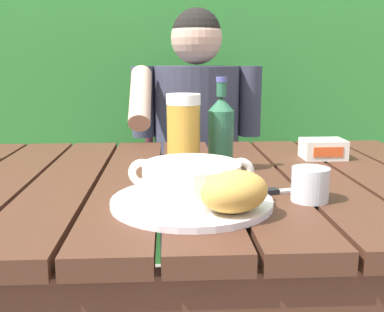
{
  "coord_description": "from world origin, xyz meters",
  "views": [
    {
      "loc": [
        -0.06,
        -1.01,
        1.01
      ],
      "look_at": [
        -0.01,
        -0.11,
        0.82
      ],
      "focal_mm": 42.9,
      "sensor_mm": 36.0,
      "label": 1
    }
  ],
  "objects_px": {
    "chair_near_diner": "(194,190)",
    "butter_tub": "(323,149)",
    "person_eating": "(196,143)",
    "soup_bowl": "(192,180)",
    "bread_roll": "(235,191)",
    "table_knife": "(276,191)",
    "water_glass_small": "(310,184)",
    "serving_plate": "(192,201)",
    "beer_glass": "(184,136)",
    "beer_bottle": "(221,133)"
  },
  "relations": [
    {
      "from": "chair_near_diner",
      "to": "butter_tub",
      "type": "bearing_deg",
      "value": -66.61
    },
    {
      "from": "person_eating",
      "to": "soup_bowl",
      "type": "relative_size",
      "value": 5.26
    },
    {
      "from": "chair_near_diner",
      "to": "bread_roll",
      "type": "height_order",
      "value": "chair_near_diner"
    },
    {
      "from": "person_eating",
      "to": "table_knife",
      "type": "relative_size",
      "value": 7.08
    },
    {
      "from": "bread_roll",
      "to": "table_knife",
      "type": "relative_size",
      "value": 0.88
    },
    {
      "from": "water_glass_small",
      "to": "table_knife",
      "type": "height_order",
      "value": "water_glass_small"
    },
    {
      "from": "table_knife",
      "to": "butter_tub",
      "type": "bearing_deg",
      "value": 57.63
    },
    {
      "from": "bread_roll",
      "to": "water_glass_small",
      "type": "bearing_deg",
      "value": 30.07
    },
    {
      "from": "serving_plate",
      "to": "beer_glass",
      "type": "distance_m",
      "value": 0.23
    },
    {
      "from": "person_eating",
      "to": "table_knife",
      "type": "distance_m",
      "value": 0.83
    },
    {
      "from": "soup_bowl",
      "to": "beer_glass",
      "type": "distance_m",
      "value": 0.22
    },
    {
      "from": "person_eating",
      "to": "bread_roll",
      "type": "relative_size",
      "value": 8.05
    },
    {
      "from": "beer_glass",
      "to": "butter_tub",
      "type": "height_order",
      "value": "beer_glass"
    },
    {
      "from": "water_glass_small",
      "to": "butter_tub",
      "type": "xyz_separation_m",
      "value": [
        0.15,
        0.37,
        -0.01
      ]
    },
    {
      "from": "chair_near_diner",
      "to": "beer_glass",
      "type": "relative_size",
      "value": 5.02
    },
    {
      "from": "person_eating",
      "to": "soup_bowl",
      "type": "xyz_separation_m",
      "value": [
        -0.07,
        -0.89,
        0.09
      ]
    },
    {
      "from": "soup_bowl",
      "to": "butter_tub",
      "type": "bearing_deg",
      "value": 45.68
    },
    {
      "from": "soup_bowl",
      "to": "table_knife",
      "type": "xyz_separation_m",
      "value": [
        0.17,
        0.06,
        -0.04
      ]
    },
    {
      "from": "butter_tub",
      "to": "water_glass_small",
      "type": "bearing_deg",
      "value": -112.16
    },
    {
      "from": "person_eating",
      "to": "beer_bottle",
      "type": "bearing_deg",
      "value": -88.49
    },
    {
      "from": "beer_bottle",
      "to": "butter_tub",
      "type": "distance_m",
      "value": 0.33
    },
    {
      "from": "soup_bowl",
      "to": "beer_glass",
      "type": "xyz_separation_m",
      "value": [
        -0.01,
        0.21,
        0.05
      ]
    },
    {
      "from": "beer_bottle",
      "to": "butter_tub",
      "type": "height_order",
      "value": "beer_bottle"
    },
    {
      "from": "bread_roll",
      "to": "beer_bottle",
      "type": "distance_m",
      "value": 0.34
    },
    {
      "from": "beer_glass",
      "to": "table_knife",
      "type": "bearing_deg",
      "value": -39.78
    },
    {
      "from": "soup_bowl",
      "to": "beer_bottle",
      "type": "relative_size",
      "value": 1.03
    },
    {
      "from": "chair_near_diner",
      "to": "serving_plate",
      "type": "relative_size",
      "value": 3.16
    },
    {
      "from": "person_eating",
      "to": "butter_tub",
      "type": "relative_size",
      "value": 10.75
    },
    {
      "from": "soup_bowl",
      "to": "table_knife",
      "type": "relative_size",
      "value": 1.35
    },
    {
      "from": "serving_plate",
      "to": "table_knife",
      "type": "relative_size",
      "value": 1.75
    },
    {
      "from": "beer_glass",
      "to": "beer_bottle",
      "type": "xyz_separation_m",
      "value": [
        0.09,
        0.04,
        -0.0
      ]
    },
    {
      "from": "person_eating",
      "to": "table_knife",
      "type": "bearing_deg",
      "value": -82.69
    },
    {
      "from": "person_eating",
      "to": "bread_roll",
      "type": "xyz_separation_m",
      "value": [
        0.0,
        -0.96,
        0.09
      ]
    },
    {
      "from": "serving_plate",
      "to": "beer_bottle",
      "type": "distance_m",
      "value": 0.28
    },
    {
      "from": "bread_roll",
      "to": "table_knife",
      "type": "bearing_deg",
      "value": 53.61
    },
    {
      "from": "soup_bowl",
      "to": "beer_glass",
      "type": "bearing_deg",
      "value": 91.78
    },
    {
      "from": "chair_near_diner",
      "to": "beer_glass",
      "type": "distance_m",
      "value": 0.96
    },
    {
      "from": "soup_bowl",
      "to": "beer_bottle",
      "type": "distance_m",
      "value": 0.27
    },
    {
      "from": "serving_plate",
      "to": "butter_tub",
      "type": "bearing_deg",
      "value": 45.68
    },
    {
      "from": "soup_bowl",
      "to": "beer_bottle",
      "type": "bearing_deg",
      "value": 72.05
    },
    {
      "from": "soup_bowl",
      "to": "beer_bottle",
      "type": "height_order",
      "value": "beer_bottle"
    },
    {
      "from": "chair_near_diner",
      "to": "beer_bottle",
      "type": "xyz_separation_m",
      "value": [
        0.01,
        -0.83,
        0.38
      ]
    },
    {
      "from": "serving_plate",
      "to": "beer_bottle",
      "type": "height_order",
      "value": "beer_bottle"
    },
    {
      "from": "beer_glass",
      "to": "water_glass_small",
      "type": "distance_m",
      "value": 0.31
    },
    {
      "from": "table_knife",
      "to": "person_eating",
      "type": "bearing_deg",
      "value": 97.31
    },
    {
      "from": "water_glass_small",
      "to": "beer_bottle",
      "type": "bearing_deg",
      "value": 120.1
    },
    {
      "from": "butter_tub",
      "to": "table_knife",
      "type": "relative_size",
      "value": 0.66
    },
    {
      "from": "serving_plate",
      "to": "soup_bowl",
      "type": "xyz_separation_m",
      "value": [
        -0.0,
        0.0,
        0.04
      ]
    },
    {
      "from": "water_glass_small",
      "to": "butter_tub",
      "type": "relative_size",
      "value": 0.63
    },
    {
      "from": "serving_plate",
      "to": "water_glass_small",
      "type": "distance_m",
      "value": 0.22
    }
  ]
}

